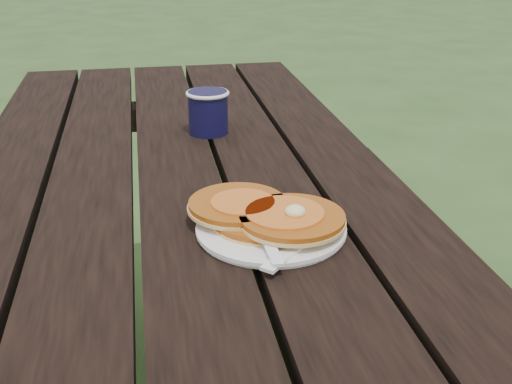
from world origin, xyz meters
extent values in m
cube|color=black|center=(0.00, 0.00, 0.73)|extent=(0.75, 1.80, 0.04)
cube|color=black|center=(0.55, 0.00, 0.43)|extent=(0.25, 1.80, 0.04)
cylinder|color=white|center=(0.12, -0.22, 0.76)|extent=(0.27, 0.27, 0.01)
cylinder|color=#AC5513|center=(0.11, -0.21, 0.77)|extent=(0.15, 0.15, 0.01)
cylinder|color=#AC5513|center=(0.07, -0.18, 0.78)|extent=(0.14, 0.14, 0.01)
cylinder|color=#AC5513|center=(0.14, -0.24, 0.78)|extent=(0.15, 0.15, 0.01)
cylinder|color=#BB581A|center=(0.13, -0.23, 0.79)|extent=(0.11, 0.11, 0.00)
ellipsoid|color=#F4E59E|center=(0.15, -0.24, 0.79)|extent=(0.03, 0.03, 0.02)
cube|color=white|center=(0.14, -0.28, 0.76)|extent=(0.14, 0.15, 0.00)
cylinder|color=black|center=(0.08, 0.25, 0.79)|extent=(0.08, 0.08, 0.09)
torus|color=white|center=(0.08, 0.25, 0.84)|extent=(0.09, 0.09, 0.01)
cylinder|color=black|center=(0.08, 0.25, 0.83)|extent=(0.07, 0.07, 0.01)
camera|label=1|loc=(-0.05, -1.03, 1.17)|focal=45.00mm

